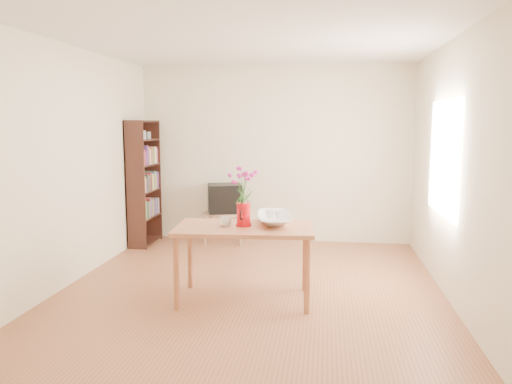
# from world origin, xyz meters

# --- Properties ---
(room) EXTENTS (4.50, 4.50, 4.50)m
(room) POSITION_xyz_m (0.03, 0.00, 1.30)
(room) COLOR brown
(room) RESTS_ON ground
(table) EXTENTS (1.40, 0.86, 0.75)m
(table) POSITION_xyz_m (-0.02, -0.38, 0.66)
(table) COLOR #995434
(table) RESTS_ON ground
(tv_stand) EXTENTS (0.60, 0.45, 0.46)m
(tv_stand) POSITION_xyz_m (-0.70, 1.97, 0.39)
(tv_stand) COLOR tan
(tv_stand) RESTS_ON ground
(bookshelf) EXTENTS (0.28, 0.70, 1.80)m
(bookshelf) POSITION_xyz_m (-1.85, 1.75, 0.84)
(bookshelf) COLOR black
(bookshelf) RESTS_ON ground
(pitcher) EXTENTS (0.15, 0.23, 0.24)m
(pitcher) POSITION_xyz_m (-0.03, -0.36, 0.86)
(pitcher) COLOR red
(pitcher) RESTS_ON table
(flowers) EXTENTS (0.27, 0.27, 0.38)m
(flowers) POSITION_xyz_m (-0.03, -0.36, 1.16)
(flowers) COLOR #CD30A0
(flowers) RESTS_ON pitcher
(mug) EXTENTS (0.16, 0.16, 0.09)m
(mug) POSITION_xyz_m (-0.21, -0.39, 0.80)
(mug) COLOR white
(mug) RESTS_ON table
(bowl) EXTENTS (0.59, 0.59, 0.48)m
(bowl) POSITION_xyz_m (0.25, -0.14, 0.99)
(bowl) COLOR white
(bowl) RESTS_ON table
(teacup_a) EXTENTS (0.11, 0.11, 0.07)m
(teacup_a) POSITION_xyz_m (0.21, -0.14, 0.95)
(teacup_a) COLOR white
(teacup_a) RESTS_ON bowl
(teacup_b) EXTENTS (0.09, 0.09, 0.07)m
(teacup_b) POSITION_xyz_m (0.29, -0.12, 0.94)
(teacup_b) COLOR white
(teacup_b) RESTS_ON bowl
(television) EXTENTS (0.58, 0.56, 0.41)m
(television) POSITION_xyz_m (-0.70, 1.98, 0.67)
(television) COLOR black
(television) RESTS_ON tv_stand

